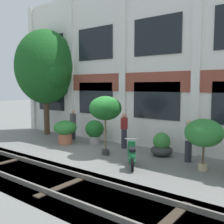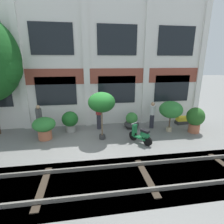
{
  "view_description": "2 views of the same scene",
  "coord_description": "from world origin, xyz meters",
  "px_view_note": "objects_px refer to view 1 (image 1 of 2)",
  "views": [
    {
      "loc": [
        7.54,
        -8.01,
        2.93
      ],
      "look_at": [
        0.54,
        1.09,
        1.77
      ],
      "focal_mm": 42.0,
      "sensor_mm": 36.0,
      "label": 1
    },
    {
      "loc": [
        -0.11,
        -8.02,
        3.96
      ],
      "look_at": [
        1.29,
        1.13,
        1.26
      ],
      "focal_mm": 28.0,
      "sensor_mm": 36.0,
      "label": 2
    }
  ],
  "objects_px": {
    "resident_watching_tracks": "(73,124)",
    "resident_by_doorway": "(189,140)",
    "resident_near_plants": "(124,129)",
    "broadleaf_tree": "(45,69)",
    "potted_plant_stone_basin": "(65,130)",
    "potted_plant_fluted_column": "(95,130)",
    "potted_plant_low_pan": "(204,133)",
    "potted_plant_tall_urn": "(105,109)",
    "potted_plant_wide_bowl": "(162,146)",
    "scooter_near_curb": "(132,156)"
  },
  "relations": [
    {
      "from": "resident_by_doorway",
      "to": "potted_plant_tall_urn",
      "type": "bearing_deg",
      "value": -137.48
    },
    {
      "from": "resident_watching_tracks",
      "to": "resident_by_doorway",
      "type": "bearing_deg",
      "value": 138.58
    },
    {
      "from": "potted_plant_low_pan",
      "to": "potted_plant_tall_urn",
      "type": "bearing_deg",
      "value": -173.65
    },
    {
      "from": "potted_plant_low_pan",
      "to": "potted_plant_tall_urn",
      "type": "distance_m",
      "value": 4.06
    },
    {
      "from": "potted_plant_stone_basin",
      "to": "resident_watching_tracks",
      "type": "height_order",
      "value": "resident_watching_tracks"
    },
    {
      "from": "resident_watching_tracks",
      "to": "scooter_near_curb",
      "type": "bearing_deg",
      "value": 118.03
    },
    {
      "from": "potted_plant_stone_basin",
      "to": "potted_plant_low_pan",
      "type": "bearing_deg",
      "value": -0.02
    },
    {
      "from": "scooter_near_curb",
      "to": "resident_by_doorway",
      "type": "bearing_deg",
      "value": -68.72
    },
    {
      "from": "potted_plant_stone_basin",
      "to": "potted_plant_fluted_column",
      "type": "relative_size",
      "value": 0.97
    },
    {
      "from": "potted_plant_stone_basin",
      "to": "resident_watching_tracks",
      "type": "bearing_deg",
      "value": 114.96
    },
    {
      "from": "potted_plant_stone_basin",
      "to": "potted_plant_tall_urn",
      "type": "xyz_separation_m",
      "value": [
        2.98,
        -0.45,
        1.26
      ]
    },
    {
      "from": "potted_plant_low_pan",
      "to": "resident_watching_tracks",
      "type": "height_order",
      "value": "potted_plant_low_pan"
    },
    {
      "from": "broadleaf_tree",
      "to": "resident_watching_tracks",
      "type": "bearing_deg",
      "value": -2.16
    },
    {
      "from": "potted_plant_fluted_column",
      "to": "scooter_near_curb",
      "type": "height_order",
      "value": "potted_plant_fluted_column"
    },
    {
      "from": "broadleaf_tree",
      "to": "potted_plant_fluted_column",
      "type": "height_order",
      "value": "broadleaf_tree"
    },
    {
      "from": "potted_plant_stone_basin",
      "to": "resident_near_plants",
      "type": "bearing_deg",
      "value": 19.05
    },
    {
      "from": "potted_plant_stone_basin",
      "to": "resident_watching_tracks",
      "type": "xyz_separation_m",
      "value": [
        -0.46,
        0.99,
        0.16
      ]
    },
    {
      "from": "potted_plant_tall_urn",
      "to": "broadleaf_tree",
      "type": "bearing_deg",
      "value": 165.24
    },
    {
      "from": "potted_plant_low_pan",
      "to": "resident_by_doorway",
      "type": "height_order",
      "value": "potted_plant_low_pan"
    },
    {
      "from": "potted_plant_tall_urn",
      "to": "resident_watching_tracks",
      "type": "bearing_deg",
      "value": 157.33
    },
    {
      "from": "broadleaf_tree",
      "to": "potted_plant_fluted_column",
      "type": "relative_size",
      "value": 5.14
    },
    {
      "from": "potted_plant_low_pan",
      "to": "broadleaf_tree",
      "type": "bearing_deg",
      "value": 173.67
    },
    {
      "from": "potted_plant_wide_bowl",
      "to": "scooter_near_curb",
      "type": "distance_m",
      "value": 2.16
    },
    {
      "from": "broadleaf_tree",
      "to": "potted_plant_tall_urn",
      "type": "xyz_separation_m",
      "value": [
        5.8,
        -1.53,
        -1.97
      ]
    },
    {
      "from": "resident_near_plants",
      "to": "broadleaf_tree",
      "type": "bearing_deg",
      "value": -5.87
    },
    {
      "from": "potted_plant_wide_bowl",
      "to": "scooter_near_curb",
      "type": "height_order",
      "value": "potted_plant_wide_bowl"
    },
    {
      "from": "potted_plant_wide_bowl",
      "to": "scooter_near_curb",
      "type": "relative_size",
      "value": 0.83
    },
    {
      "from": "potted_plant_wide_bowl",
      "to": "resident_near_plants",
      "type": "height_order",
      "value": "resident_near_plants"
    },
    {
      "from": "potted_plant_wide_bowl",
      "to": "resident_watching_tracks",
      "type": "xyz_separation_m",
      "value": [
        -5.4,
        0.11,
        0.45
      ]
    },
    {
      "from": "resident_watching_tracks",
      "to": "resident_near_plants",
      "type": "height_order",
      "value": "resident_near_plants"
    },
    {
      "from": "broadleaf_tree",
      "to": "potted_plant_stone_basin",
      "type": "relative_size",
      "value": 5.28
    },
    {
      "from": "potted_plant_low_pan",
      "to": "resident_watching_tracks",
      "type": "bearing_deg",
      "value": 172.37
    },
    {
      "from": "potted_plant_wide_bowl",
      "to": "resident_near_plants",
      "type": "distance_m",
      "value": 2.06
    },
    {
      "from": "potted_plant_wide_bowl",
      "to": "scooter_near_curb",
      "type": "xyz_separation_m",
      "value": [
        -0.07,
        -2.16,
        0.02
      ]
    },
    {
      "from": "broadleaf_tree",
      "to": "resident_watching_tracks",
      "type": "xyz_separation_m",
      "value": [
        2.35,
        -0.09,
        -3.06
      ]
    },
    {
      "from": "resident_by_doorway",
      "to": "potted_plant_low_pan",
      "type": "bearing_deg",
      "value": -18.73
    },
    {
      "from": "potted_plant_low_pan",
      "to": "potted_plant_fluted_column",
      "type": "distance_m",
      "value": 5.8
    },
    {
      "from": "potted_plant_low_pan",
      "to": "resident_watching_tracks",
      "type": "xyz_separation_m",
      "value": [
        -7.43,
        1.0,
        -0.44
      ]
    },
    {
      "from": "potted_plant_stone_basin",
      "to": "scooter_near_curb",
      "type": "height_order",
      "value": "potted_plant_stone_basin"
    },
    {
      "from": "resident_watching_tracks",
      "to": "resident_near_plants",
      "type": "bearing_deg",
      "value": 141.35
    },
    {
      "from": "potted_plant_fluted_column",
      "to": "resident_near_plants",
      "type": "relative_size",
      "value": 0.73
    },
    {
      "from": "potted_plant_stone_basin",
      "to": "potted_plant_fluted_column",
      "type": "height_order",
      "value": "potted_plant_fluted_column"
    },
    {
      "from": "broadleaf_tree",
      "to": "scooter_near_curb",
      "type": "relative_size",
      "value": 5.28
    },
    {
      "from": "potted_plant_fluted_column",
      "to": "scooter_near_curb",
      "type": "xyz_separation_m",
      "value": [
        3.6,
        -2.09,
        -0.26
      ]
    },
    {
      "from": "potted_plant_tall_urn",
      "to": "resident_near_plants",
      "type": "bearing_deg",
      "value": 92.13
    },
    {
      "from": "potted_plant_stone_basin",
      "to": "scooter_near_curb",
      "type": "distance_m",
      "value": 5.03
    },
    {
      "from": "broadleaf_tree",
      "to": "potted_plant_low_pan",
      "type": "xyz_separation_m",
      "value": [
        9.78,
        -1.08,
        -2.63
      ]
    },
    {
      "from": "potted_plant_tall_urn",
      "to": "scooter_near_curb",
      "type": "xyz_separation_m",
      "value": [
        1.88,
        -0.82,
        -1.53
      ]
    },
    {
      "from": "resident_by_doorway",
      "to": "resident_watching_tracks",
      "type": "xyz_separation_m",
      "value": [
        -6.62,
        0.29,
        -0.0
      ]
    },
    {
      "from": "potted_plant_fluted_column",
      "to": "resident_near_plants",
      "type": "xyz_separation_m",
      "value": [
        1.67,
        0.19,
        0.19
      ]
    }
  ]
}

